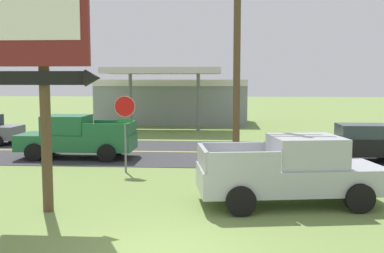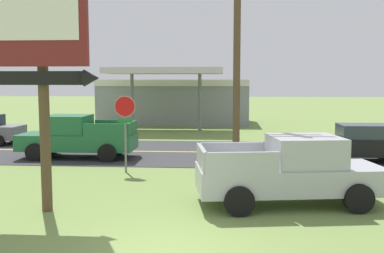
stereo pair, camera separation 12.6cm
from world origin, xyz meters
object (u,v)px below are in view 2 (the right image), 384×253
pickup_green_on_road (76,137)px  car_black_near_lane (361,143)px  stop_sign (125,120)px  utility_pole (237,35)px  pickup_silver_parked_on_lawn (291,171)px  motel_sign (43,56)px  gas_station (175,100)px

pickup_green_on_road → car_black_near_lane: bearing=0.0°
stop_sign → pickup_green_on_road: 4.34m
utility_pole → pickup_silver_parked_on_lawn: size_ratio=1.79×
motel_sign → car_black_near_lane: 13.93m
pickup_silver_parked_on_lawn → stop_sign: bearing=144.5°
pickup_green_on_road → car_black_near_lane: (12.67, 0.00, -0.13)m
stop_sign → pickup_silver_parked_on_lawn: (5.71, -4.08, -1.06)m
motel_sign → car_black_near_lane: (10.64, 8.35, -3.35)m
gas_station → car_black_near_lane: gas_station is taller
motel_sign → stop_sign: (0.93, 5.34, -2.15)m
stop_sign → utility_pole: size_ratio=0.30×
pickup_silver_parked_on_lawn → car_black_near_lane: bearing=60.5°
gas_station → pickup_silver_parked_on_lawn: (6.09, -24.24, -0.98)m
stop_sign → gas_station: gas_station is taller
motel_sign → car_black_near_lane: bearing=38.1°
utility_pole → pickup_silver_parked_on_lawn: bearing=-68.8°
gas_station → car_black_near_lane: (10.10, -17.16, -1.11)m
utility_pole → car_black_near_lane: utility_pole is taller
car_black_near_lane → pickup_silver_parked_on_lawn: bearing=-119.5°
gas_station → pickup_silver_parked_on_lawn: 25.02m
stop_sign → pickup_green_on_road: bearing=134.5°
gas_station → pickup_silver_parked_on_lawn: gas_station is taller
stop_sign → utility_pole: 5.26m
pickup_silver_parked_on_lawn → car_black_near_lane: (4.01, 7.08, -0.13)m
pickup_silver_parked_on_lawn → pickup_green_on_road: 11.19m
pickup_silver_parked_on_lawn → pickup_green_on_road: bearing=140.7°
motel_sign → car_black_near_lane: size_ratio=1.47×
gas_station → motel_sign: bearing=-91.2°
motel_sign → stop_sign: bearing=80.2°
motel_sign → pickup_green_on_road: motel_sign is taller
motel_sign → gas_station: bearing=88.8°
utility_pole → pickup_green_on_road: 8.92m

